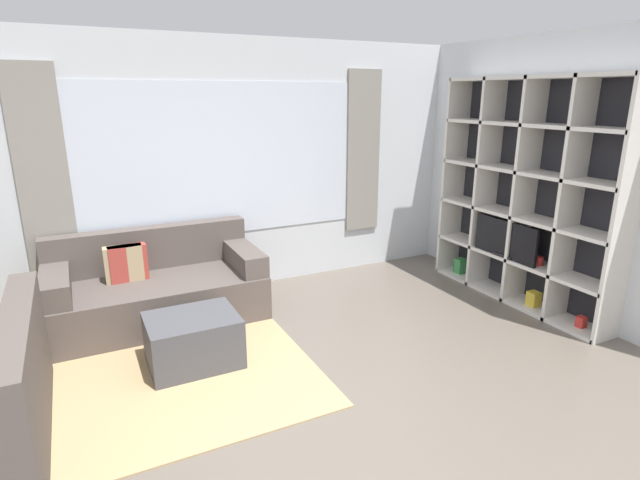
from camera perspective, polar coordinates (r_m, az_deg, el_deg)
The scene contains 7 objects.
ground_plane at distance 3.44m, azimuth 5.28°, elevation -21.89°, with size 16.00×16.00×0.00m, color #665B51.
wall_back at distance 5.48m, azimuth -10.91°, elevation 8.03°, with size 6.78×0.11×2.70m.
wall_right at distance 5.74m, azimuth 22.39°, elevation 7.40°, with size 0.07×4.12×2.70m, color silver.
area_rug at distance 4.29m, azimuth -22.31°, elevation -14.59°, with size 2.95×2.22×0.01m, color tan.
shelving_unit at distance 5.51m, azimuth 22.50°, elevation 4.62°, with size 0.34×2.15×2.29m.
couch_main at distance 5.09m, azimuth -18.14°, elevation -5.33°, with size 1.95×0.94×0.85m.
ottoman at distance 4.23m, azimuth -14.28°, elevation -11.07°, with size 0.71×0.57×0.42m.
Camera 1 is at (-1.46, -2.27, 2.12)m, focal length 28.00 mm.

